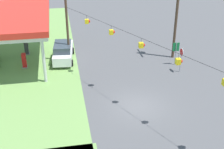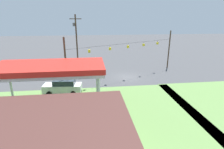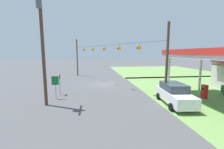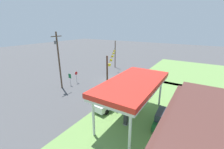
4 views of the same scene
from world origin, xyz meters
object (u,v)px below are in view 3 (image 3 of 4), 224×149
(utility_pole_main, at_px, (42,40))
(gas_station_canopy, at_px, (222,54))
(fuel_pump_near, at_px, (204,92))
(car_at_pumps_front, at_px, (174,94))
(route_sign, at_px, (55,83))
(stop_sign_roadside, at_px, (60,79))

(utility_pole_main, bearing_deg, gas_station_canopy, 83.18)
(fuel_pump_near, relative_size, car_at_pumps_front, 0.29)
(route_sign, bearing_deg, fuel_pump_near, 82.43)
(gas_station_canopy, xyz_separation_m, fuel_pump_near, (-1.68, -0.00, -3.91))
(fuel_pump_near, relative_size, utility_pole_main, 0.14)
(fuel_pump_near, bearing_deg, utility_pole_main, -90.69)
(route_sign, bearing_deg, car_at_pumps_front, 74.59)
(gas_station_canopy, relative_size, route_sign, 4.90)
(stop_sign_roadside, bearing_deg, car_at_pumps_front, -113.12)
(gas_station_canopy, bearing_deg, stop_sign_roadside, -109.56)
(gas_station_canopy, relative_size, utility_pole_main, 1.12)
(stop_sign_roadside, height_order, route_sign, stop_sign_roadside)
(route_sign, bearing_deg, gas_station_canopy, 76.30)
(route_sign, relative_size, utility_pole_main, 0.23)
(stop_sign_roadside, distance_m, route_sign, 1.67)
(car_at_pumps_front, bearing_deg, stop_sign_roadside, -107.44)
(fuel_pump_near, bearing_deg, route_sign, -97.57)
(fuel_pump_near, distance_m, car_at_pumps_front, 4.10)
(gas_station_canopy, bearing_deg, fuel_pump_near, -179.94)
(stop_sign_roadside, bearing_deg, gas_station_canopy, -109.56)
(fuel_pump_near, height_order, car_at_pumps_front, car_at_pumps_front)
(fuel_pump_near, xyz_separation_m, route_sign, (-2.02, -15.20, 1.00))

